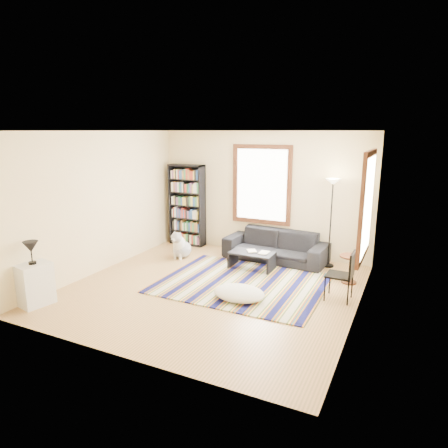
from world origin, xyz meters
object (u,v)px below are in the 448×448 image
at_px(folding_chair, 339,275).
at_px(side_table, 350,269).
at_px(floor_cushion, 239,293).
at_px(sofa, 275,246).
at_px(bookshelf, 187,205).
at_px(dog, 182,244).
at_px(floor_lamp, 331,223).
at_px(white_cabinet, 35,284).
at_px(coffee_table, 252,261).

bearing_deg(folding_chair, side_table, 88.35).
height_order(floor_cushion, folding_chair, folding_chair).
bearing_deg(sofa, bookshelf, 177.68).
bearing_deg(dog, floor_lamp, 17.02).
distance_m(floor_lamp, side_table, 1.16).
height_order(sofa, floor_cushion, sofa).
bearing_deg(white_cabinet, floor_cushion, 40.61).
xyz_separation_m(side_table, dog, (-3.66, -0.03, 0.04)).
bearing_deg(dog, sofa, 22.33).
xyz_separation_m(floor_cushion, side_table, (1.56, 1.59, 0.16)).
relative_size(floor_lamp, white_cabinet, 2.66).
bearing_deg(bookshelf, folding_chair, -24.09).
height_order(floor_cushion, side_table, side_table).
distance_m(coffee_table, floor_cushion, 1.57).
relative_size(floor_lamp, dog, 2.99).
height_order(floor_cushion, white_cabinet, white_cabinet).
relative_size(sofa, dog, 3.60).
relative_size(sofa, bookshelf, 1.12).
height_order(side_table, dog, dog).
bearing_deg(floor_lamp, side_table, -54.97).
height_order(coffee_table, folding_chair, folding_chair).
bearing_deg(bookshelf, side_table, -13.12).
relative_size(bookshelf, folding_chair, 2.33).
xyz_separation_m(coffee_table, dog, (-1.71, 0.04, 0.13)).
bearing_deg(coffee_table, floor_lamp, 31.58).
bearing_deg(white_cabinet, side_table, 47.13).
bearing_deg(coffee_table, floor_cushion, -75.97).
distance_m(bookshelf, floor_cushion, 3.70).
bearing_deg(side_table, white_cabinet, -144.36).
distance_m(floor_cushion, white_cabinet, 3.37).
height_order(bookshelf, dog, bookshelf).
distance_m(floor_cushion, dog, 2.62).
xyz_separation_m(folding_chair, white_cabinet, (-4.45, -2.37, -0.08)).
xyz_separation_m(coffee_table, white_cabinet, (-2.56, -3.15, 0.17)).
xyz_separation_m(floor_lamp, folding_chair, (0.50, -1.64, -0.50)).
height_order(bookshelf, white_cabinet, bookshelf).
distance_m(coffee_table, white_cabinet, 4.06).
distance_m(floor_cushion, side_table, 2.24).
relative_size(floor_cushion, dog, 1.44).
height_order(floor_lamp, folding_chair, floor_lamp).
relative_size(sofa, floor_cushion, 2.50).
height_order(bookshelf, floor_lamp, bookshelf).
relative_size(coffee_table, side_table, 1.67).
bearing_deg(side_table, dog, -179.52).
distance_m(sofa, side_table, 1.83).
bearing_deg(floor_cushion, coffee_table, 104.03).
height_order(side_table, folding_chair, folding_chair).
relative_size(bookshelf, white_cabinet, 2.86).
height_order(folding_chair, dog, folding_chair).
xyz_separation_m(side_table, folding_chair, (-0.05, -0.85, 0.16)).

